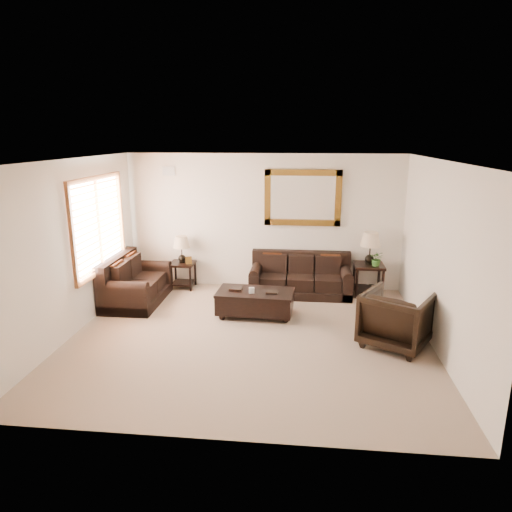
# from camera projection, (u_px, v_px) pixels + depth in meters

# --- Properties ---
(room) EXTENTS (5.51, 5.01, 2.71)m
(room) POSITION_uv_depth(u_px,v_px,m) (249.00, 253.00, 6.75)
(room) COLOR gray
(room) RESTS_ON ground
(window) EXTENTS (0.07, 1.96, 1.66)m
(window) POSITION_uv_depth(u_px,v_px,m) (99.00, 225.00, 7.84)
(window) COLOR white
(window) RESTS_ON room
(mirror) EXTENTS (1.50, 0.06, 1.10)m
(mirror) POSITION_uv_depth(u_px,v_px,m) (303.00, 198.00, 8.92)
(mirror) COLOR #4B250F
(mirror) RESTS_ON room
(air_vent) EXTENTS (0.25, 0.02, 0.18)m
(air_vent) POSITION_uv_depth(u_px,v_px,m) (169.00, 171.00, 9.07)
(air_vent) COLOR #999999
(air_vent) RESTS_ON room
(sofa) EXTENTS (1.96, 0.85, 0.80)m
(sofa) POSITION_uv_depth(u_px,v_px,m) (300.00, 279.00, 8.97)
(sofa) COLOR black
(sofa) RESTS_ON room
(loveseat) EXTENTS (0.92, 1.56, 0.88)m
(loveseat) POSITION_uv_depth(u_px,v_px,m) (134.00, 285.00, 8.51)
(loveseat) COLOR black
(loveseat) RESTS_ON room
(end_table_left) EXTENTS (0.49, 0.49, 1.08)m
(end_table_left) POSITION_uv_depth(u_px,v_px,m) (182.00, 254.00, 9.21)
(end_table_left) COLOR black
(end_table_left) RESTS_ON room
(end_table_right) EXTENTS (0.57, 0.57, 1.25)m
(end_table_right) POSITION_uv_depth(u_px,v_px,m) (370.00, 254.00, 8.77)
(end_table_right) COLOR black
(end_table_right) RESTS_ON room
(coffee_table) EXTENTS (1.34, 0.78, 0.55)m
(coffee_table) POSITION_uv_depth(u_px,v_px,m) (255.00, 300.00, 7.87)
(coffee_table) COLOR black
(coffee_table) RESTS_ON room
(armchair) EXTENTS (1.20, 1.18, 0.92)m
(armchair) POSITION_uv_depth(u_px,v_px,m) (397.00, 316.00, 6.70)
(armchair) COLOR black
(armchair) RESTS_ON floor
(potted_plant) EXTENTS (0.34, 0.36, 0.23)m
(potted_plant) POSITION_uv_depth(u_px,v_px,m) (377.00, 260.00, 8.68)
(potted_plant) COLOR #2B551D
(potted_plant) RESTS_ON end_table_right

